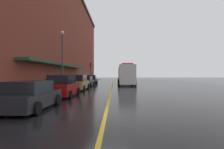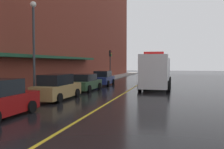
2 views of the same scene
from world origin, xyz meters
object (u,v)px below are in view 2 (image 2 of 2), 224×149
(box_truck, at_px, (156,71))
(parking_meter_1, at_px, (63,80))
(parked_car_3, at_px, (85,83))
(parking_meter_2, at_px, (53,82))
(parked_car_2, at_px, (57,88))
(traffic_light_near, at_px, (110,59))
(parked_car_4, at_px, (103,78))
(street_lamp_left, at_px, (34,38))

(box_truck, relative_size, parking_meter_1, 6.88)
(parked_car_3, xyz_separation_m, parking_meter_1, (-1.37, -1.73, 0.33))
(parked_car_3, distance_m, parking_meter_2, 3.80)
(parked_car_3, distance_m, box_truck, 7.54)
(box_truck, bearing_deg, parking_meter_1, -53.16)
(parked_car_2, distance_m, parking_meter_1, 4.35)
(parking_meter_1, distance_m, parking_meter_2, 1.80)
(parking_meter_2, distance_m, traffic_light_near, 17.97)
(parked_car_3, relative_size, parking_meter_2, 3.27)
(parked_car_2, relative_size, parked_car_3, 1.06)
(parked_car_2, xyz_separation_m, parked_car_4, (-0.03, 11.62, -0.05))
(parked_car_2, distance_m, parked_car_4, 11.62)
(parking_meter_2, xyz_separation_m, street_lamp_left, (-0.60, -1.80, 3.34))
(parked_car_2, relative_size, parking_meter_2, 3.45)
(parked_car_4, height_order, street_lamp_left, street_lamp_left)
(street_lamp_left, bearing_deg, parked_car_4, 79.49)
(parked_car_3, height_order, box_truck, box_truck)
(parked_car_2, bearing_deg, parked_car_4, 1.01)
(parked_car_3, relative_size, street_lamp_left, 0.63)
(box_truck, distance_m, street_lamp_left, 12.76)
(street_lamp_left, bearing_deg, parked_car_3, 69.73)
(parked_car_4, height_order, parking_meter_1, parked_car_4)
(parked_car_2, relative_size, parked_car_4, 1.10)
(box_truck, height_order, street_lamp_left, street_lamp_left)
(parked_car_2, xyz_separation_m, parking_meter_1, (-1.50, 4.08, 0.23))
(parking_meter_1, bearing_deg, parking_meter_2, -90.00)
(parked_car_4, height_order, box_truck, box_truck)
(parked_car_4, distance_m, street_lamp_left, 11.89)
(street_lamp_left, bearing_deg, parked_car_2, -13.04)
(parking_meter_2, relative_size, traffic_light_near, 0.31)
(parked_car_3, xyz_separation_m, traffic_light_near, (-1.31, 14.32, 2.42))
(parked_car_3, height_order, street_lamp_left, street_lamp_left)
(parked_car_4, distance_m, parking_meter_2, 9.45)
(parked_car_2, bearing_deg, traffic_light_near, 4.94)
(box_truck, distance_m, parking_meter_2, 10.77)
(parked_car_2, distance_m, box_truck, 11.63)
(box_truck, bearing_deg, parked_car_4, -106.11)
(parking_meter_1, xyz_separation_m, traffic_light_near, (0.06, 16.05, 2.10))
(parked_car_4, relative_size, street_lamp_left, 0.60)
(traffic_light_near, bearing_deg, street_lamp_left, -91.93)
(parked_car_2, relative_size, street_lamp_left, 0.66)
(parked_car_4, relative_size, traffic_light_near, 0.97)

